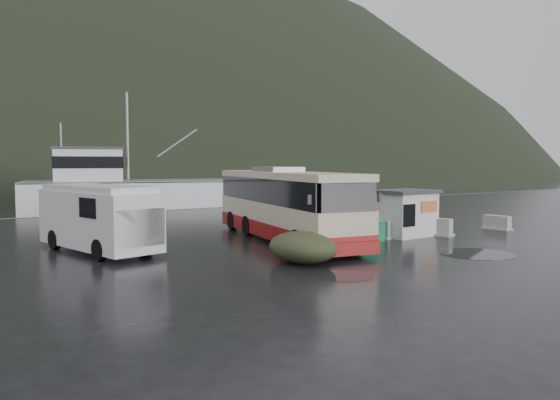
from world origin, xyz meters
TOP-DOWN VIEW (x-y plane):
  - ground at (0.00, 0.00)m, footprint 160.00×160.00m
  - quay_edge at (0.00, 20.00)m, footprint 160.00×0.60m
  - coach_bus at (0.79, 1.48)m, footprint 5.75×12.98m
  - white_van at (-7.75, 3.06)m, footprint 3.54×7.09m
  - waste_bin_left at (2.67, -1.82)m, footprint 1.21×1.21m
  - waste_bin_right at (4.03, -1.18)m, footprint 1.26×1.26m
  - dome_tent at (-2.24, -3.87)m, footprint 2.34×3.14m
  - ticket_kiosk at (6.57, -1.00)m, footprint 3.07×2.36m
  - jersey_barrier_a at (8.00, -1.73)m, footprint 1.39×1.98m
  - jersey_barrier_b at (4.97, -0.59)m, footprint 1.18×1.89m
  - jersey_barrier_c at (12.83, -2.10)m, footprint 0.92×1.64m
  - fishing_trawler at (5.48, 26.83)m, footprint 29.30×14.12m
  - puddles at (3.42, -2.41)m, footprint 12.27×14.84m

SIDE VIEW (x-z plane):
  - ground at x=0.00m, z-range 0.00..0.00m
  - quay_edge at x=0.00m, z-range -0.75..0.75m
  - coach_bus at x=0.79m, z-range -1.78..1.78m
  - white_van at x=-7.75m, z-range -1.42..1.42m
  - waste_bin_left at x=2.67m, z-range -0.78..0.78m
  - waste_bin_right at x=4.03m, z-range -0.68..0.68m
  - dome_tent at x=-2.24m, z-range -0.59..0.59m
  - ticket_kiosk at x=6.57m, z-range -1.18..1.18m
  - jersey_barrier_a at x=8.00m, z-range -0.45..0.45m
  - jersey_barrier_b at x=4.97m, z-range -0.44..0.44m
  - jersey_barrier_c at x=12.83m, z-range -0.39..0.39m
  - fishing_trawler at x=5.48m, z-range -5.74..5.74m
  - puddles at x=3.42m, z-range 0.00..0.01m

